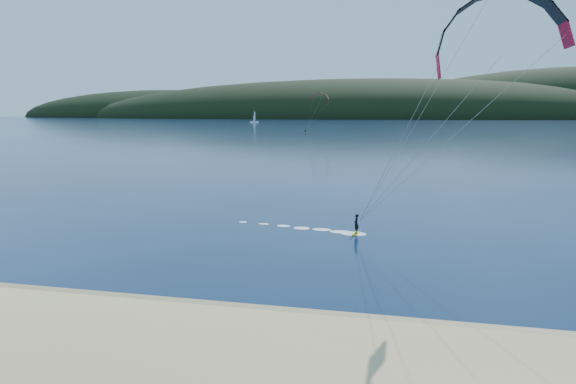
{
  "coord_description": "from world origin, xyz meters",
  "views": [
    {
      "loc": [
        8.91,
        -16.84,
        9.37
      ],
      "look_at": [
        2.93,
        10.0,
        5.0
      ],
      "focal_mm": 31.62,
      "sensor_mm": 36.0,
      "label": 1
    }
  ],
  "objects": [
    {
      "name": "headland",
      "position": [
        0.63,
        745.28,
        0.0
      ],
      "size": [
        1200.0,
        310.0,
        140.0
      ],
      "color": "black",
      "rests_on": "ground"
    },
    {
      "name": "wet_sand",
      "position": [
        0.0,
        4.5,
        0.05
      ],
      "size": [
        220.0,
        2.5,
        0.1
      ],
      "color": "#8B7851",
      "rests_on": "ground"
    },
    {
      "name": "ground",
      "position": [
        0.0,
        0.0,
        0.0
      ],
      "size": [
        1800.0,
        1800.0,
        0.0
      ],
      "primitive_type": "plane",
      "color": "#061A31",
      "rests_on": "ground"
    },
    {
      "name": "kitesurfer_near",
      "position": [
        13.93,
        15.73,
        12.07
      ],
      "size": [
        23.35,
        8.98,
        16.14
      ],
      "color": "#D1DB19",
      "rests_on": "ground"
    },
    {
      "name": "kitesurfer_far",
      "position": [
        -25.31,
        199.97,
        13.54
      ],
      "size": [
        12.25,
        7.59,
        16.85
      ],
      "color": "#D1DB19",
      "rests_on": "ground"
    },
    {
      "name": "sailboat",
      "position": [
        -114.68,
        404.76,
        0.78
      ],
      "size": [
        7.54,
        4.74,
        10.55
      ],
      "color": "white",
      "rests_on": "ground"
    }
  ]
}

